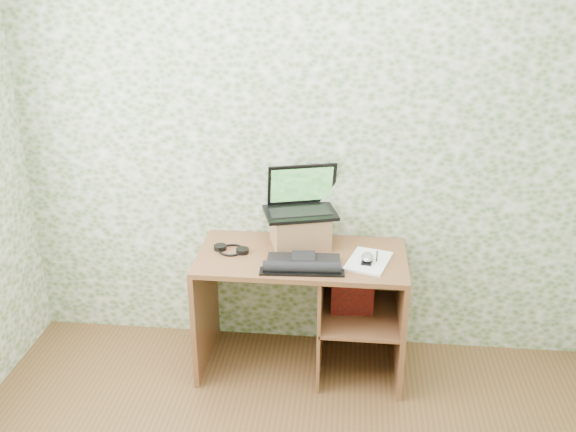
# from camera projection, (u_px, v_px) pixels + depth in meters

# --- Properties ---
(wall_back) EXTENTS (3.50, 0.00, 3.50)m
(wall_back) POSITION_uv_depth(u_px,v_px,m) (307.00, 148.00, 3.75)
(wall_back) COLOR white
(wall_back) RESTS_ON ground
(desk) EXTENTS (1.20, 0.60, 0.75)m
(desk) POSITION_uv_depth(u_px,v_px,m) (315.00, 294.00, 3.81)
(desk) COLOR brown
(desk) RESTS_ON floor
(riser) EXTENTS (0.39, 0.35, 0.19)m
(riser) POSITION_uv_depth(u_px,v_px,m) (300.00, 229.00, 3.78)
(riser) COLOR #8E6040
(riser) RESTS_ON desk
(laptop) EXTENTS (0.47, 0.39, 0.27)m
(laptop) POSITION_uv_depth(u_px,v_px,m) (301.00, 201.00, 3.76)
(laptop) COLOR black
(laptop) RESTS_ON riser
(keyboard) EXTENTS (0.47, 0.26, 0.06)m
(keyboard) POSITION_uv_depth(u_px,v_px,m) (303.00, 264.00, 3.53)
(keyboard) COLOR black
(keyboard) RESTS_ON desk
(headphones) EXTENTS (0.21, 0.18, 0.03)m
(headphones) POSITION_uv_depth(u_px,v_px,m) (231.00, 250.00, 3.73)
(headphones) COLOR black
(headphones) RESTS_ON desk
(notepad) EXTENTS (0.29, 0.35, 0.01)m
(notepad) POSITION_uv_depth(u_px,v_px,m) (368.00, 261.00, 3.60)
(notepad) COLOR white
(notepad) RESTS_ON desk
(mouse) EXTENTS (0.08, 0.12, 0.04)m
(mouse) POSITION_uv_depth(u_px,v_px,m) (367.00, 259.00, 3.57)
(mouse) COLOR #B6B6B8
(mouse) RESTS_ON notepad
(pen) EXTENTS (0.01, 0.13, 0.01)m
(pen) POSITION_uv_depth(u_px,v_px,m) (377.00, 256.00, 3.63)
(pen) COLOR black
(pen) RESTS_ON notepad
(red_box) EXTENTS (0.25, 0.09, 0.30)m
(red_box) POSITION_uv_depth(u_px,v_px,m) (352.00, 290.00, 3.74)
(red_box) COLOR maroon
(red_box) RESTS_ON desk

